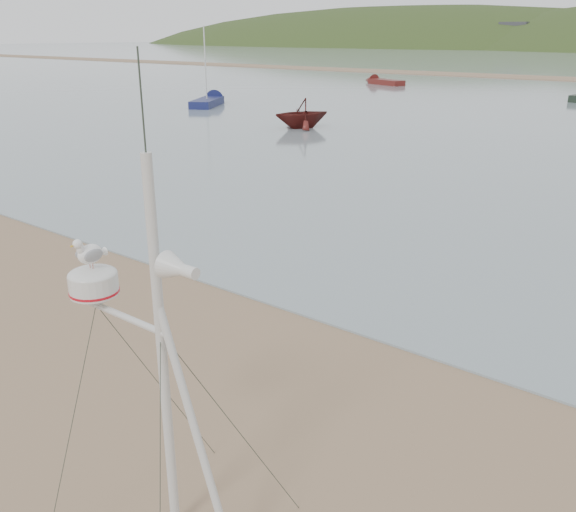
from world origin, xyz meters
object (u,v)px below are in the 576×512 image
Objects in this scene: boat_red at (302,99)px; sailboat_blue_near at (212,100)px; mast_rig at (161,432)px; dinghy_red_far at (378,81)px.

sailboat_blue_near is (-12.14, 5.48, -1.23)m from boat_red.
mast_rig is at bearing -27.14° from boat_red.
sailboat_blue_near reaches higher than dinghy_red_far.
mast_rig is 0.83× the size of sailboat_blue_near.
sailboat_blue_near is at bearing 133.97° from mast_rig.
boat_red is at bearing -67.47° from dinghy_red_far.
boat_red is (-15.76, 23.44, 0.38)m from mast_rig.
dinghy_red_far is 23.45m from sailboat_blue_near.
sailboat_blue_near reaches higher than mast_rig.
sailboat_blue_near is at bearing -90.35° from dinghy_red_far.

